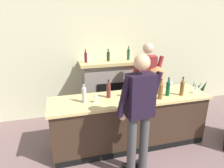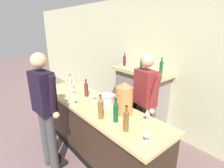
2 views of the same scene
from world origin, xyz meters
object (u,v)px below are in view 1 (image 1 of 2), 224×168
fireplace_stone (108,88)px  wine_glass_near_bucket (123,90)px  person_bartender (146,81)px  person_customer (139,113)px  wine_glass_front_right (171,82)px  wine_glass_by_dispenser (96,96)px  potted_plant_corner (198,95)px  ice_bucket_steel (135,89)px  wine_glass_back_row (125,98)px  copper_dispenser (157,79)px  wine_glass_mid_counter (196,87)px  wine_bottle_rose_blush (84,94)px  wine_bottle_burgundy_dark (109,90)px  wine_bottle_cabernet_heavy (182,87)px  wine_bottle_merlot_tall (161,90)px  wine_bottle_riesling_slim (168,88)px

fireplace_stone → wine_glass_near_bucket: size_ratio=9.44×
person_bartender → person_customer: bearing=-118.0°
fireplace_stone → wine_glass_front_right: size_ratio=9.45×
wine_glass_near_bucket → wine_glass_front_right: bearing=8.7°
wine_glass_by_dispenser → wine_glass_front_right: (1.52, 0.30, -0.00)m
potted_plant_corner → wine_glass_by_dispenser: 3.19m
person_customer → person_bartender: (0.71, 1.34, -0.04)m
ice_bucket_steel → wine_glass_back_row: 0.54m
copper_dispenser → wine_glass_back_row: size_ratio=2.86×
wine_glass_mid_counter → wine_glass_back_row: bearing=-175.0°
ice_bucket_steel → wine_bottle_rose_blush: size_ratio=0.73×
potted_plant_corner → wine_glass_back_row: wine_glass_back_row is taller
wine_bottle_rose_blush → wine_glass_front_right: wine_bottle_rose_blush is taller
copper_dispenser → wine_bottle_burgundy_dark: (-0.92, -0.06, -0.10)m
wine_glass_back_row → wine_glass_by_dispenser: (-0.43, 0.19, 0.01)m
wine_glass_front_right → wine_glass_near_bucket: bearing=-171.3°
wine_glass_near_bucket → wine_glass_front_right: (1.02, 0.16, 0.00)m
wine_bottle_rose_blush → wine_glass_front_right: (1.70, 0.24, -0.03)m
person_bartender → wine_bottle_cabernet_heavy: size_ratio=5.27×
wine_bottle_rose_blush → wine_glass_mid_counter: size_ratio=2.12×
fireplace_stone → wine_bottle_burgundy_dark: 1.27m
copper_dispenser → wine_glass_front_right: copper_dispenser is taller
wine_bottle_burgundy_dark → person_bartender: bearing=28.8°
potted_plant_corner → wine_bottle_rose_blush: bearing=-160.7°
potted_plant_corner → wine_glass_by_dispenser: (-2.89, -1.13, 0.74)m
person_bartender → wine_bottle_merlot_tall: person_bartender is taller
wine_bottle_merlot_tall → wine_glass_mid_counter: 0.75m
copper_dispenser → wine_glass_near_bucket: bearing=-174.4°
person_customer → person_bartender: size_ratio=1.03×
potted_plant_corner → person_customer: bearing=-143.2°
copper_dispenser → wine_bottle_cabernet_heavy: copper_dispenser is taller
person_bartender → wine_glass_by_dispenser: size_ratio=10.47×
wine_bottle_rose_blush → wine_glass_mid_counter: 2.00m
wine_glass_back_row → wine_glass_front_right: (1.09, 0.49, 0.01)m
wine_glass_front_right → wine_bottle_burgundy_dark: bearing=-173.2°
ice_bucket_steel → wine_bottle_riesling_slim: bearing=-28.3°
wine_glass_back_row → wine_glass_near_bucket: (0.07, 0.34, 0.00)m
wine_bottle_rose_blush → wine_bottle_cabernet_heavy: 1.70m
person_customer → wine_glass_back_row: (-0.04, 0.48, 0.03)m
copper_dispenser → wine_glass_back_row: bearing=-151.5°
wine_bottle_rose_blush → wine_glass_mid_counter: (2.00, -0.13, -0.04)m
wine_bottle_burgundy_dark → wine_glass_front_right: 1.28m
wine_glass_near_bucket → wine_glass_front_right: same height
person_bartender → wine_bottle_merlot_tall: size_ratio=5.07×
wine_glass_near_bucket → person_customer: bearing=-92.5°
wine_bottle_rose_blush → wine_glass_front_right: bearing=8.1°
wine_bottle_rose_blush → wine_bottle_merlot_tall: size_ratio=0.96×
wine_bottle_cabernet_heavy → wine_glass_front_right: bearing=88.7°
fireplace_stone → wine_glass_near_bucket: (-0.04, -1.17, 0.39)m
fireplace_stone → ice_bucket_steel: 1.15m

